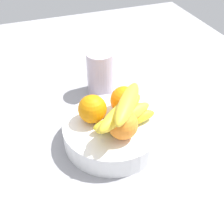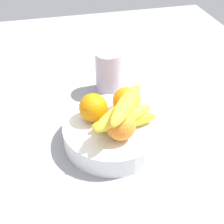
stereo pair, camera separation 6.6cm
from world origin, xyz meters
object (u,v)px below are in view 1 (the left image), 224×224
(orange_front_right, at_px, (123,124))
(thermos_tumbler, at_px, (100,73))
(orange_center, at_px, (124,100))
(orange_front_left, at_px, (92,108))
(banana_bunch, at_px, (124,113))
(fruit_bowl, at_px, (112,132))

(orange_front_right, relative_size, thermos_tumbler, 0.53)
(orange_center, bearing_deg, orange_front_left, 92.76)
(orange_front_left, height_order, orange_front_right, same)
(banana_bunch, bearing_deg, orange_center, -21.86)
(orange_front_left, relative_size, thermos_tumbler, 0.53)
(orange_front_right, bearing_deg, orange_front_left, 31.91)
(fruit_bowl, bearing_deg, orange_front_right, -168.04)
(fruit_bowl, relative_size, orange_front_left, 3.47)
(fruit_bowl, height_order, orange_front_left, orange_front_left)
(orange_front_right, distance_m, thermos_tumbler, 0.29)
(fruit_bowl, xyz_separation_m, orange_front_left, (0.03, 0.04, 0.07))
(orange_center, bearing_deg, fruit_bowl, 128.56)
(fruit_bowl, xyz_separation_m, thermos_tumbler, (0.23, -0.04, 0.04))
(orange_center, height_order, banana_bunch, banana_bunch)
(orange_front_left, height_order, thermos_tumbler, thermos_tumbler)
(thermos_tumbler, bearing_deg, orange_center, -178.86)
(fruit_bowl, height_order, thermos_tumbler, thermos_tumbler)
(orange_front_right, xyz_separation_m, orange_center, (0.09, -0.04, 0.00))
(orange_front_left, height_order, banana_bunch, banana_bunch)
(fruit_bowl, relative_size, orange_front_right, 3.47)
(thermos_tumbler, bearing_deg, banana_bunch, 174.86)
(orange_front_left, xyz_separation_m, banana_bunch, (-0.06, -0.06, 0.02))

